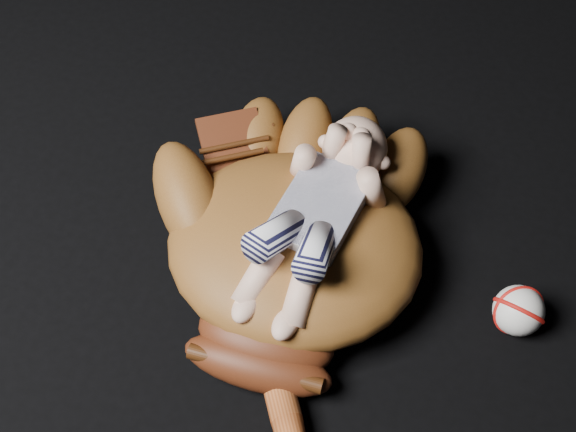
{
  "coord_description": "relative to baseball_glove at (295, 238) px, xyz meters",
  "views": [
    {
      "loc": [
        0.28,
        -0.41,
        0.94
      ],
      "look_at": [
        0.06,
        0.21,
        0.08
      ],
      "focal_mm": 50.0,
      "sensor_mm": 36.0,
      "label": 1
    }
  ],
  "objects": [
    {
      "name": "newborn_baby",
      "position": [
        0.02,
        0.0,
        0.05
      ],
      "size": [
        0.19,
        0.35,
        0.14
      ],
      "primitive_type": null,
      "rotation": [
        0.0,
        0.0,
        -0.11
      ],
      "color": "#E8B295",
      "rests_on": "baseball_glove"
    },
    {
      "name": "baseball_glove",
      "position": [
        0.0,
        0.0,
        0.0
      ],
      "size": [
        0.45,
        0.51,
        0.15
      ],
      "primitive_type": null,
      "rotation": [
        0.0,
        0.0,
        0.05
      ],
      "color": "brown",
      "rests_on": "ground"
    },
    {
      "name": "baseball",
      "position": [
        0.3,
        0.02,
        -0.04
      ],
      "size": [
        0.08,
        0.08,
        0.07
      ],
      "primitive_type": "sphere",
      "rotation": [
        0.0,
        0.0,
        0.14
      ],
      "color": "white",
      "rests_on": "ground"
    }
  ]
}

